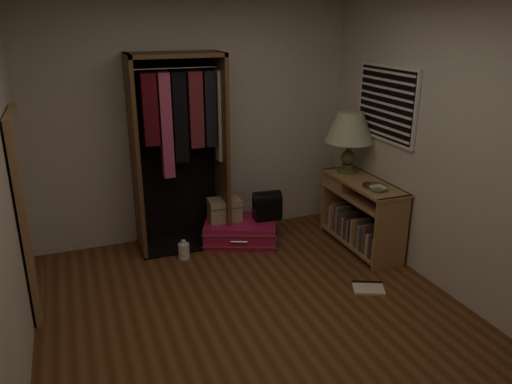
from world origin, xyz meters
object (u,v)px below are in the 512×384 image
Objects in this scene: floor_mirror at (27,213)px; black_bag at (267,205)px; pink_suitcase at (241,231)px; table_lamp at (350,129)px; train_case at (225,209)px; white_jug at (184,251)px; open_wardrobe at (182,135)px; console_bookshelf at (360,211)px.

black_bag is at bearing 13.01° from floor_mirror.
pink_suitcase is 1.44× the size of table_lamp.
pink_suitcase is at bearing 177.52° from black_bag.
black_bag is at bearing 167.76° from table_lamp.
train_case reaches higher than white_jug.
black_bag is (0.87, -0.22, -0.82)m from open_wardrobe.
open_wardrobe is at bearing 27.30° from floor_mirror.
white_jug is (-0.54, -0.28, -0.28)m from train_case.
train_case reaches higher than pink_suitcase.
table_lamp reaches higher than pink_suitcase.
floor_mirror reaches higher than white_jug.
table_lamp is at bearing -1.28° from white_jug.
floor_mirror reaches higher than console_bookshelf.
table_lamp reaches higher than white_jug.
floor_mirror is 2.08m from train_case.
pink_suitcase is 0.72m from white_jug.
black_bag is at bearing -14.38° from open_wardrobe.
table_lamp is 2.20m from white_jug.
white_jug is at bearing -147.81° from train_case.
console_bookshelf is at bearing -25.37° from black_bag.
white_jug is at bearing -142.32° from pink_suitcase.
table_lamp is at bearing 11.43° from pink_suitcase.
floor_mirror is 3.28m from table_lamp.
white_jug is (-1.87, 0.36, -0.31)m from console_bookshelf.
train_case is at bearing 168.22° from black_bag.
pink_suitcase is 0.42m from black_bag.
black_bag is at bearing 8.55° from white_jug.
table_lamp is at bearing -9.45° from train_case.
train_case is at bearing 27.89° from white_jug.
console_bookshelf is 1.01m from black_bag.
train_case is at bearing 166.25° from table_lamp.
black_bag is at bearing 15.09° from pink_suitcase.
black_bag is (2.36, 0.55, -0.44)m from floor_mirror.
table_lamp is (1.33, -0.33, 0.87)m from train_case.
floor_mirror is 1.62m from white_jug.
white_jug is (-1.87, 0.04, -1.15)m from table_lamp.
black_bag reaches higher than pink_suitcase.
train_case is 1.63m from table_lamp.
black_bag is (-0.87, 0.51, 0.01)m from console_bookshelf.
floor_mirror is 2.26m from pink_suitcase.
open_wardrobe reaches higher than floor_mirror.
open_wardrobe is 1.80m from table_lamp.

